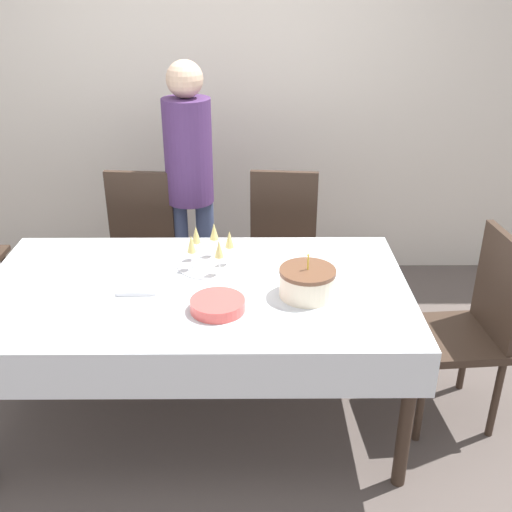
{
  "coord_description": "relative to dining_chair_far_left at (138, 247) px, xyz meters",
  "views": [
    {
      "loc": [
        0.26,
        -2.39,
        2.03
      ],
      "look_at": [
        0.28,
        0.06,
        0.85
      ],
      "focal_mm": 42.0,
      "sensor_mm": 36.0,
      "label": 1
    }
  ],
  "objects": [
    {
      "name": "champagne_tray",
      "position": [
        0.48,
        -0.65,
        0.28
      ],
      "size": [
        0.32,
        0.32,
        0.18
      ],
      "color": "silver",
      "rests_on": "dining_table"
    },
    {
      "name": "napkin_pile",
      "position": [
        0.18,
        -0.76,
        0.21
      ],
      "size": [
        0.15,
        0.15,
        0.01
      ],
      "color": "white",
      "rests_on": "dining_table"
    },
    {
      "name": "dining_table",
      "position": [
        0.42,
        -0.85,
        0.1
      ],
      "size": [
        1.94,
        1.07,
        0.73
      ],
      "color": "white",
      "rests_on": "ground_plane"
    },
    {
      "name": "person_standing",
      "position": [
        0.31,
        0.14,
        0.42
      ],
      "size": [
        0.28,
        0.28,
        1.58
      ],
      "color": "#3F4C72",
      "rests_on": "ground_plane"
    },
    {
      "name": "cake_knife",
      "position": [
        1.0,
        -1.16,
        0.2
      ],
      "size": [
        0.3,
        0.05,
        0.0
      ],
      "color": "silver",
      "rests_on": "dining_table"
    },
    {
      "name": "plate_stack_main",
      "position": [
        0.53,
        -1.07,
        0.23
      ],
      "size": [
        0.23,
        0.23,
        0.05
      ],
      "color": "#CC4C47",
      "rests_on": "dining_table"
    },
    {
      "name": "fork_pile",
      "position": [
        0.17,
        -0.92,
        0.21
      ],
      "size": [
        0.17,
        0.06,
        0.02
      ],
      "color": "silver",
      "rests_on": "dining_table"
    },
    {
      "name": "dining_chair_far_left",
      "position": [
        0.0,
        0.0,
        0.0
      ],
      "size": [
        0.46,
        0.46,
        0.96
      ],
      "color": "#38281E",
      "rests_on": "ground_plane"
    },
    {
      "name": "dining_chair_right_end",
      "position": [
        1.71,
        -0.85,
        0.0
      ],
      "size": [
        0.45,
        0.45,
        0.96
      ],
      "color": "#38281E",
      "rests_on": "ground_plane"
    },
    {
      "name": "dining_chair_far_right",
      "position": [
        0.86,
        -0.0,
        0.0
      ],
      "size": [
        0.46,
        0.46,
        0.96
      ],
      "color": "#38281E",
      "rests_on": "ground_plane"
    },
    {
      "name": "birthday_cake",
      "position": [
        0.92,
        -0.95,
        0.26
      ],
      "size": [
        0.25,
        0.25,
        0.2
      ],
      "color": "beige",
      "rests_on": "dining_table"
    },
    {
      "name": "wall_back",
      "position": [
        0.42,
        0.83,
        0.82
      ],
      "size": [
        8.0,
        0.05,
        2.7
      ],
      "color": "silver",
      "rests_on": "ground_plane"
    },
    {
      "name": "ground_plane",
      "position": [
        0.42,
        -0.85,
        -0.53
      ],
      "size": [
        12.0,
        12.0,
        0.0
      ],
      "primitive_type": "plane",
      "color": "#564C47"
    }
  ]
}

